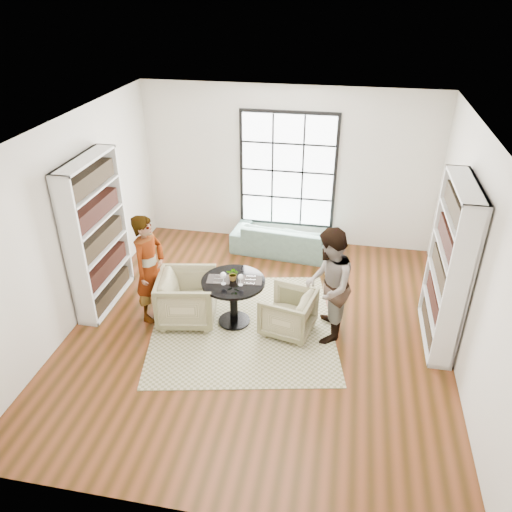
% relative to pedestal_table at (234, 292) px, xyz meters
% --- Properties ---
extents(ground, '(6.00, 6.00, 0.00)m').
position_rel_pedestal_table_xyz_m(ground, '(0.40, -0.11, -0.54)').
color(ground, brown).
extents(room_shell, '(6.00, 6.01, 6.00)m').
position_rel_pedestal_table_xyz_m(room_shell, '(0.40, 0.43, 0.71)').
color(room_shell, silver).
rests_on(room_shell, ground).
extents(rug, '(3.18, 3.18, 0.01)m').
position_rel_pedestal_table_xyz_m(rug, '(0.15, -0.06, -0.54)').
color(rug, tan).
rests_on(rug, ground).
extents(pedestal_table, '(0.94, 0.94, 0.75)m').
position_rel_pedestal_table_xyz_m(pedestal_table, '(0.00, 0.00, 0.00)').
color(pedestal_table, black).
rests_on(pedestal_table, ground).
extents(sofa, '(2.04, 0.97, 0.58)m').
position_rel_pedestal_table_xyz_m(sofa, '(0.45, 2.34, -0.26)').
color(sofa, slate).
rests_on(sofa, ground).
extents(armchair_left, '(1.00, 0.98, 0.79)m').
position_rel_pedestal_table_xyz_m(armchair_left, '(-0.70, -0.06, -0.15)').
color(armchair_left, '#C0B089').
rests_on(armchair_left, ground).
extents(armchair_right, '(0.86, 0.84, 0.66)m').
position_rel_pedestal_table_xyz_m(armchair_right, '(0.83, -0.05, -0.21)').
color(armchair_right, tan).
rests_on(armchair_right, ground).
extents(person_left, '(0.55, 0.70, 1.71)m').
position_rel_pedestal_table_xyz_m(person_left, '(-1.25, -0.06, 0.31)').
color(person_left, gray).
rests_on(person_left, ground).
extents(person_right, '(0.65, 0.84, 1.72)m').
position_rel_pedestal_table_xyz_m(person_right, '(1.38, -0.05, 0.32)').
color(person_right, gray).
rests_on(person_right, ground).
extents(placemat_left, '(0.36, 0.29, 0.01)m').
position_rel_pedestal_table_xyz_m(placemat_left, '(-0.21, -0.00, 0.21)').
color(placemat_left, '#262321').
rests_on(placemat_left, pedestal_table).
extents(placemat_right, '(0.36, 0.29, 0.01)m').
position_rel_pedestal_table_xyz_m(placemat_right, '(0.25, 0.05, 0.21)').
color(placemat_right, '#262321').
rests_on(placemat_right, pedestal_table).
extents(cutlery_left, '(0.16, 0.23, 0.01)m').
position_rel_pedestal_table_xyz_m(cutlery_left, '(-0.21, -0.00, 0.22)').
color(cutlery_left, silver).
rests_on(cutlery_left, placemat_left).
extents(cutlery_right, '(0.16, 0.23, 0.01)m').
position_rel_pedestal_table_xyz_m(cutlery_right, '(0.25, 0.05, 0.22)').
color(cutlery_right, silver).
rests_on(cutlery_right, placemat_right).
extents(wine_glass_left, '(0.09, 0.09, 0.20)m').
position_rel_pedestal_table_xyz_m(wine_glass_left, '(-0.12, -0.11, 0.35)').
color(wine_glass_left, silver).
rests_on(wine_glass_left, pedestal_table).
extents(wine_glass_right, '(0.08, 0.08, 0.18)m').
position_rel_pedestal_table_xyz_m(wine_glass_right, '(0.13, -0.09, 0.33)').
color(wine_glass_right, silver).
rests_on(wine_glass_right, pedestal_table).
extents(flower_centerpiece, '(0.20, 0.18, 0.21)m').
position_rel_pedestal_table_xyz_m(flower_centerpiece, '(-0.00, 0.02, 0.31)').
color(flower_centerpiece, gray).
rests_on(flower_centerpiece, pedestal_table).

